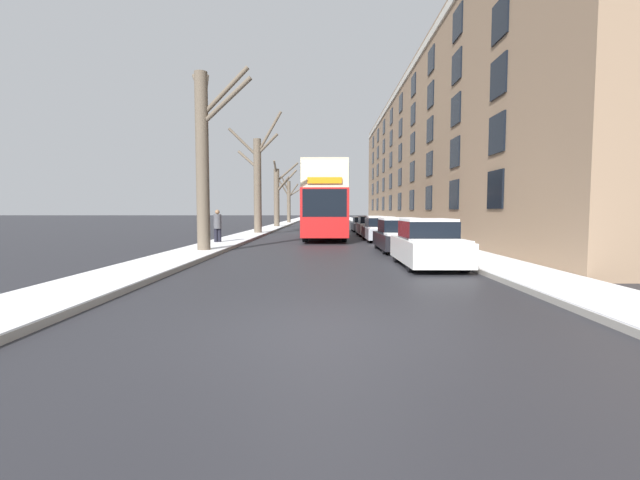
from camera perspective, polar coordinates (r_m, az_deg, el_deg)
The scene contains 16 objects.
ground_plane at distance 6.36m, azimuth 1.02°, elevation -12.14°, with size 320.00×320.00×0.00m, color #28282D.
sidewalk_left at distance 59.37m, azimuth -4.45°, elevation 2.29°, with size 2.04×130.00×0.16m.
sidewalk_right at distance 59.38m, azimuth 5.78°, elevation 2.28°, with size 2.04×130.00×0.16m.
terrace_facade_right at distance 38.10m, azimuth 17.47°, elevation 10.67°, with size 9.10×51.81×12.71m.
bare_tree_left_0 at distance 18.33m, azimuth -15.21°, elevation 11.04°, with size 3.10×2.56×7.81m.
bare_tree_left_1 at distance 31.87m, azimuth -8.33°, elevation 7.89°, with size 3.98×1.46×8.92m.
bare_tree_left_2 at distance 44.81m, azimuth -5.63°, elevation 6.04°, with size 2.49×3.05×6.95m.
bare_tree_left_3 at distance 58.95m, azimuth -4.14°, elevation 5.38°, with size 4.31×2.01×6.52m.
double_decker_bus at distance 27.37m, azimuth 0.62°, elevation 5.56°, with size 2.57×10.63×4.51m.
parked_car_0 at distance 13.83m, azimuth 14.19°, elevation -0.62°, with size 1.75×3.95×1.51m.
parked_car_1 at distance 18.95m, azimuth 10.49°, elevation 0.55°, with size 1.80×4.37×1.46m.
parked_car_2 at distance 25.24m, azimuth 8.01°, elevation 1.37°, with size 1.80×4.47×1.42m.
parked_car_3 at distance 30.50m, azimuth 6.74°, elevation 1.81°, with size 1.80×4.08×1.40m.
parked_car_4 at distance 36.31m, azimuth 5.76°, elevation 2.07°, with size 1.83×4.08×1.28m.
oncoming_van at distance 41.12m, azimuth -1.04°, elevation 3.20°, with size 1.90×4.93×2.29m.
pedestrian_left_sidewalk at distance 22.54m, azimuth -13.50°, elevation 1.87°, with size 0.40×0.40×1.82m.
Camera 1 is at (-0.04, -6.12, 1.76)m, focal length 24.00 mm.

